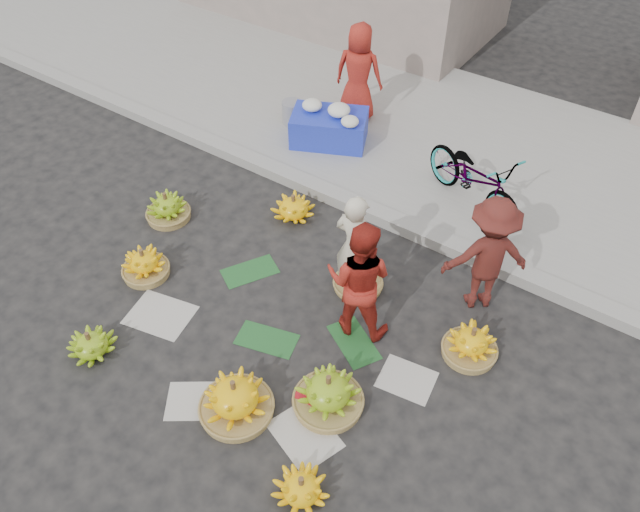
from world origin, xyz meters
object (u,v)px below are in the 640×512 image
Objects in this scene: flower_table at (329,126)px; bicycle at (475,178)px; banana_bunch_4 at (328,393)px; vendor_cream at (355,248)px; banana_bunch_0 at (144,264)px.

bicycle is at bearing -29.19° from flower_table.
banana_bunch_4 is 4.43m from flower_table.
vendor_cream is at bearing -75.42° from flower_table.
vendor_cream is (2.19, 1.13, 0.54)m from banana_bunch_0.
banana_bunch_0 is 0.39× the size of vendor_cream.
flower_table is at bearing 110.43° from bicycle.
vendor_cream is 2.95m from flower_table.
bicycle is at bearing 91.79° from banana_bunch_4.
flower_table reaches higher than banana_bunch_0.
banana_bunch_0 is 2.52m from vendor_cream.
bicycle reaches higher than banana_bunch_0.
banana_bunch_0 is 0.78× the size of banana_bunch_4.
flower_table reaches higher than banana_bunch_4.
banana_bunch_0 is at bearing 33.34° from vendor_cream.
flower_table is at bearing 123.58° from banana_bunch_4.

